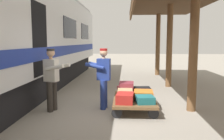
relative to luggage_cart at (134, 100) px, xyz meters
The scene contains 11 objects.
ground_plane 0.46m from the luggage_cart, ahead, with size 60.00×60.00×0.00m, color gray.
luggage_cart is the anchor object (origin of this frame).
suitcase_teal_softside 0.60m from the luggage_cart, 115.84° to the left, with size 0.44×0.46×0.18m, color #1E666B.
suitcase_tan_vintage 0.30m from the luggage_cart, ahead, with size 0.41×0.49×0.23m, color tan.
suitcase_red_plastic 0.61m from the luggage_cart, 64.16° to the left, with size 0.42×0.55×0.24m, color #AD231E.
suitcase_black_hardshell 0.60m from the luggage_cart, 115.84° to the right, with size 0.49×0.47×0.19m, color black.
suitcase_orange_carryall 0.30m from the luggage_cart, behind, with size 0.51×0.58×0.21m, color #CC6B23.
suitcase_maroon_trunk 0.60m from the luggage_cart, 64.16° to the right, with size 0.46×0.58×0.19m, color maroon.
suitcase_burgundy_valise 0.64m from the luggage_cart, 67.26° to the right, with size 0.42×0.54×0.16m, color maroon.
porter_in_overalls 1.09m from the luggage_cart, ahead, with size 0.70×0.48×1.70m.
porter_by_door 2.33m from the luggage_cart, ahead, with size 0.73×0.56×1.70m.
Camera 1 is at (-0.11, 6.45, 1.90)m, focal length 37.94 mm.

